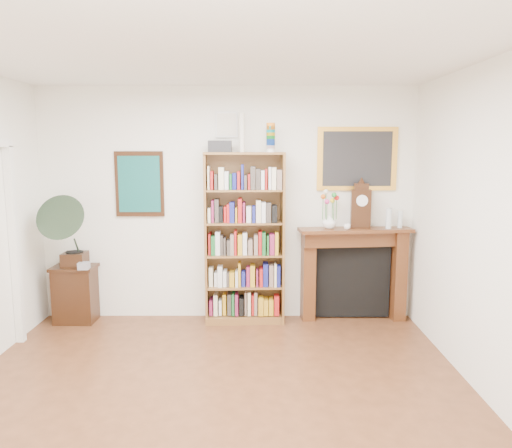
{
  "coord_description": "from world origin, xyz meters",
  "views": [
    {
      "loc": [
        0.35,
        -3.49,
        2.08
      ],
      "look_at": [
        0.35,
        1.6,
        1.3
      ],
      "focal_mm": 35.0,
      "sensor_mm": 36.0,
      "label": 1
    }
  ],
  "objects": [
    {
      "name": "mantel_clock",
      "position": [
        1.59,
        2.38,
        1.39
      ],
      "size": [
        0.24,
        0.15,
        0.53
      ],
      "rotation": [
        0.0,
        0.0,
        -0.1
      ],
      "color": "black",
      "rests_on": "fireplace"
    },
    {
      "name": "room",
      "position": [
        0.0,
        0.0,
        1.4
      ],
      "size": [
        4.51,
        5.01,
        2.81
      ],
      "color": "#4D2B17",
      "rests_on": "ground"
    },
    {
      "name": "bookshelf",
      "position": [
        0.21,
        2.31,
        1.14
      ],
      "size": [
        0.95,
        0.38,
        2.34
      ],
      "rotation": [
        0.0,
        0.0,
        0.05
      ],
      "color": "brown",
      "rests_on": "floor"
    },
    {
      "name": "teacup",
      "position": [
        1.41,
        2.26,
        1.17
      ],
      "size": [
        0.1,
        0.1,
        0.06
      ],
      "primitive_type": "imported",
      "rotation": [
        0.0,
        0.0,
        0.36
      ],
      "color": "white",
      "rests_on": "fireplace"
    },
    {
      "name": "cd_stack",
      "position": [
        -1.65,
        2.15,
        0.73
      ],
      "size": [
        0.13,
        0.13,
        0.08
      ],
      "primitive_type": "cube",
      "rotation": [
        0.0,
        0.0,
        0.06
      ],
      "color": "#AEAEBA",
      "rests_on": "side_cabinet"
    },
    {
      "name": "bottle_right",
      "position": [
        2.06,
        2.38,
        1.24
      ],
      "size": [
        0.06,
        0.06,
        0.2
      ],
      "primitive_type": "cylinder",
      "color": "silver",
      "rests_on": "fireplace"
    },
    {
      "name": "teal_poster",
      "position": [
        -1.05,
        2.48,
        1.65
      ],
      "size": [
        0.58,
        0.04,
        0.78
      ],
      "color": "black",
      "rests_on": "back_wall"
    },
    {
      "name": "flower_vase",
      "position": [
        1.21,
        2.33,
        1.22
      ],
      "size": [
        0.17,
        0.17,
        0.17
      ],
      "primitive_type": "imported",
      "rotation": [
        0.0,
        0.0,
        0.06
      ],
      "color": "white",
      "rests_on": "fireplace"
    },
    {
      "name": "gilt_painting",
      "position": [
        1.55,
        2.48,
        1.95
      ],
      "size": [
        0.95,
        0.04,
        0.75
      ],
      "color": "gold",
      "rests_on": "back_wall"
    },
    {
      "name": "small_picture",
      "position": [
        0.0,
        2.48,
        2.35
      ],
      "size": [
        0.26,
        0.04,
        0.3
      ],
      "color": "white",
      "rests_on": "back_wall"
    },
    {
      "name": "fireplace",
      "position": [
        1.53,
        2.4,
        0.67
      ],
      "size": [
        1.37,
        0.46,
        1.14
      ],
      "rotation": [
        0.0,
        0.0,
        0.1
      ],
      "color": "#4B2311",
      "rests_on": "floor"
    },
    {
      "name": "gramophone",
      "position": [
        -1.81,
        2.16,
        1.18
      ],
      "size": [
        0.54,
        0.67,
        0.87
      ],
      "rotation": [
        0.0,
        0.0,
        0.01
      ],
      "color": "black",
      "rests_on": "side_cabinet"
    },
    {
      "name": "bottle_left",
      "position": [
        1.91,
        2.32,
        1.26
      ],
      "size": [
        0.07,
        0.07,
        0.24
      ],
      "primitive_type": "cylinder",
      "color": "silver",
      "rests_on": "fireplace"
    },
    {
      "name": "side_cabinet",
      "position": [
        -1.82,
        2.3,
        0.34
      ],
      "size": [
        0.51,
        0.37,
        0.69
      ],
      "primitive_type": "cube",
      "rotation": [
        0.0,
        0.0,
        -0.01
      ],
      "color": "black",
      "rests_on": "floor"
    }
  ]
}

